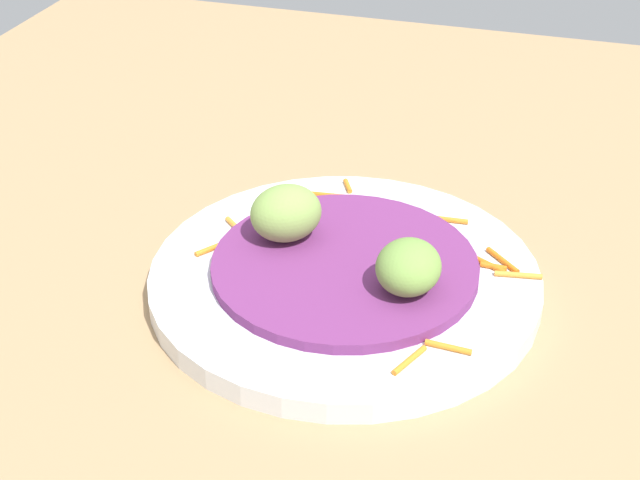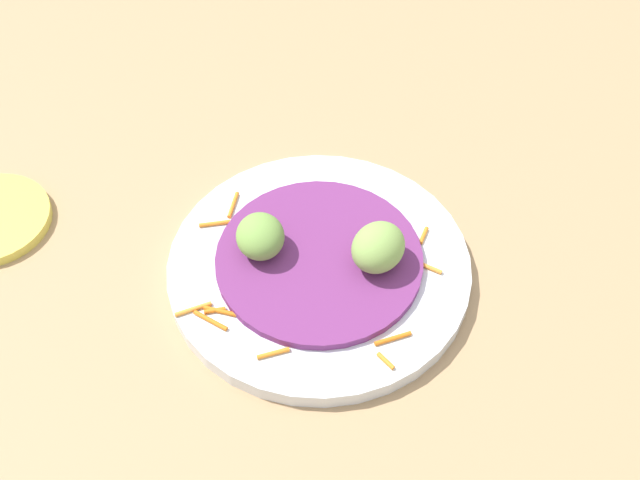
{
  "view_description": "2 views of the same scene",
  "coord_description": "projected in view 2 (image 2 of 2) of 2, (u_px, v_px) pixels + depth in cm",
  "views": [
    {
      "loc": [
        -12.44,
        54.91,
        41.37
      ],
      "look_at": [
        3.58,
        2.22,
        6.16
      ],
      "focal_mm": 52.48,
      "sensor_mm": 36.0,
      "label": 1
    },
    {
      "loc": [
        -8.15,
        -41.12,
        60.3
      ],
      "look_at": [
        2.23,
        2.97,
        5.31
      ],
      "focal_mm": 43.82,
      "sensor_mm": 36.0,
      "label": 2
    }
  ],
  "objects": [
    {
      "name": "carrot_garnish",
      "position": [
        278.0,
        291.0,
        0.69
      ],
      "size": [
        24.65,
        22.68,
        0.4
      ],
      "color": "orange",
      "rests_on": "main_plate"
    },
    {
      "name": "guac_scoop_left",
      "position": [
        379.0,
        250.0,
        0.69
      ],
      "size": [
        6.99,
        6.92,
        4.13
      ],
      "primitive_type": "ellipsoid",
      "rotation": [
        0.0,
        0.0,
        5.44
      ],
      "color": "#84A851",
      "rests_on": "cabbage_bed"
    },
    {
      "name": "guac_scoop_center",
      "position": [
        260.0,
        236.0,
        0.7
      ],
      "size": [
        4.69,
        5.16,
        3.62
      ],
      "primitive_type": "ellipsoid",
      "rotation": [
        0.0,
        0.0,
        1.51
      ],
      "color": "#759E47",
      "rests_on": "cabbage_bed"
    },
    {
      "name": "main_plate",
      "position": [
        319.0,
        267.0,
        0.72
      ],
      "size": [
        27.96,
        27.96,
        1.64
      ],
      "primitive_type": "cylinder",
      "color": "silver",
      "rests_on": "table_surface"
    },
    {
      "name": "cabbage_bed",
      "position": [
        319.0,
        259.0,
        0.71
      ],
      "size": [
        19.04,
        19.04,
        0.81
      ],
      "primitive_type": "cylinder",
      "color": "#702D6B",
      "rests_on": "main_plate"
    },
    {
      "name": "table_surface",
      "position": [
        304.0,
        298.0,
        0.72
      ],
      "size": [
        110.0,
        110.0,
        2.0
      ],
      "primitive_type": "cube",
      "color": "tan",
      "rests_on": "ground"
    }
  ]
}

